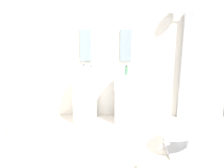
# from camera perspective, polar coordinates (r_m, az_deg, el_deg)

# --- Properties ---
(ground_plane) EXTENTS (4.80, 3.60, 0.04)m
(ground_plane) POSITION_cam_1_polar(r_m,az_deg,el_deg) (3.37, -2.97, -18.65)
(ground_plane) COLOR silver
(rear_partition) EXTENTS (4.80, 0.10, 2.60)m
(rear_partition) POSITION_cam_1_polar(r_m,az_deg,el_deg) (4.49, -1.54, 7.93)
(rear_partition) COLOR silver
(rear_partition) RESTS_ON ground_plane
(pedestal_sink_left) EXTENTS (0.44, 0.44, 1.04)m
(pedestal_sink_left) POSITION_cam_1_polar(r_m,az_deg,el_deg) (4.38, -6.78, -3.15)
(pedestal_sink_left) COLOR white
(pedestal_sink_left) RESTS_ON ground_plane
(pedestal_sink_right) EXTENTS (0.44, 0.44, 1.04)m
(pedestal_sink_right) POSITION_cam_1_polar(r_m,az_deg,el_deg) (4.33, 3.43, -3.26)
(pedestal_sink_right) COLOR white
(pedestal_sink_right) RESTS_ON ground_plane
(vanity_mirror_left) EXTENTS (0.22, 0.03, 0.60)m
(vanity_mirror_left) POSITION_cam_1_polar(r_m,az_deg,el_deg) (4.44, -6.67, 9.66)
(vanity_mirror_left) COLOR #8C9EA8
(vanity_mirror_right) EXTENTS (0.22, 0.03, 0.60)m
(vanity_mirror_right) POSITION_cam_1_polar(r_m,az_deg,el_deg) (4.40, 3.51, 9.68)
(vanity_mirror_right) COLOR #8C9EA8
(shower_column) EXTENTS (0.49, 0.24, 2.05)m
(shower_column) POSITION_cam_1_polar(r_m,az_deg,el_deg) (4.57, 17.62, 4.58)
(shower_column) COLOR #B7BABF
(shower_column) RESTS_ON ground_plane
(lounge_chair) EXTENTS (1.09, 1.09, 0.65)m
(lounge_chair) POSITION_cam_1_polar(r_m,az_deg,el_deg) (3.52, 18.34, -10.96)
(lounge_chair) COLOR #B7BABF
(lounge_chair) RESTS_ON ground_plane
(towel_rack) EXTENTS (0.37, 0.22, 0.95)m
(towel_rack) POSITION_cam_1_polar(r_m,az_deg,el_deg) (3.66, -22.77, -5.64)
(towel_rack) COLOR #B7BABF
(towel_rack) RESTS_ON ground_plane
(coffee_mug) EXTENTS (0.07, 0.07, 0.09)m
(coffee_mug) POSITION_cam_1_polar(r_m,az_deg,el_deg) (3.15, 7.07, -19.84)
(coffee_mug) COLOR white
(coffee_mug) RESTS_ON area_rug
(soap_bottle_grey) EXTENTS (0.05, 0.05, 0.15)m
(soap_bottle_grey) POSITION_cam_1_polar(r_m,az_deg,el_deg) (4.36, -7.04, 3.83)
(soap_bottle_grey) COLOR #99999E
(soap_bottle_grey) RESTS_ON pedestal_sink_left
(soap_bottle_green) EXTENTS (0.06, 0.06, 0.18)m
(soap_bottle_green) POSITION_cam_1_polar(r_m,az_deg,el_deg) (4.10, 3.63, 3.38)
(soap_bottle_green) COLOR #59996B
(soap_bottle_green) RESTS_ON pedestal_sink_right
(soap_bottle_clear) EXTENTS (0.04, 0.04, 0.14)m
(soap_bottle_clear) POSITION_cam_1_polar(r_m,az_deg,el_deg) (4.30, -5.27, 3.61)
(soap_bottle_clear) COLOR silver
(soap_bottle_clear) RESTS_ON pedestal_sink_left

